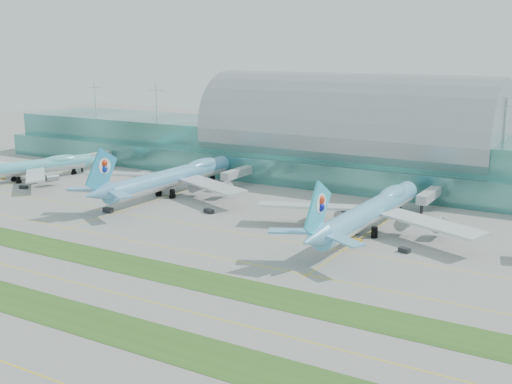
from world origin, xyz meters
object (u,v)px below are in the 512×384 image
Objects in this scene: terminal at (348,145)px; airliner_c at (371,210)px; airliner_b at (173,176)px; airliner_a at (25,167)px.

terminal is 77.88m from airliner_c.
airliner_c is at bearing -62.27° from terminal.
terminal is at bearing 54.10° from airliner_b.
terminal is 5.17× the size of airliner_a.
terminal is 4.29× the size of airliner_c.
airliner_b is at bearing 28.48° from airliner_a.
airliner_b is (67.00, 11.03, 1.13)m from airliner_a.
airliner_a is 147.38m from airliner_c.
airliner_c is (147.37, 1.24, 0.98)m from airliner_a.
airliner_a is (-111.29, -69.85, -8.47)m from terminal.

